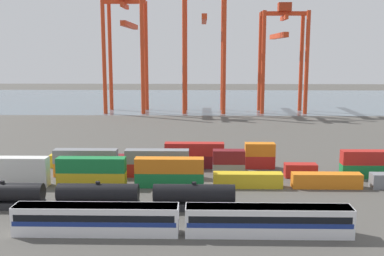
{
  "coord_description": "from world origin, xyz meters",
  "views": [
    {
      "loc": [
        -3.54,
        -80.93,
        23.84
      ],
      "look_at": [
        -5.66,
        17.73,
        7.14
      ],
      "focal_mm": 43.07,
      "sensor_mm": 36.0,
      "label": 1
    }
  ],
  "objects_px": {
    "passenger_train": "(182,219)",
    "gantry_crane_central": "(204,34)",
    "gantry_crane_west": "(126,39)",
    "gantry_crane_east": "(282,46)",
    "freight_tank_row": "(98,196)",
    "shipping_container_22": "(130,161)",
    "shipping_container_25": "(260,162)"
  },
  "relations": [
    {
      "from": "freight_tank_row",
      "to": "shipping_container_25",
      "type": "height_order",
      "value": "freight_tank_row"
    },
    {
      "from": "freight_tank_row",
      "to": "gantry_crane_west",
      "type": "xyz_separation_m",
      "value": [
        -13.82,
        115.15,
        26.02
      ]
    },
    {
      "from": "passenger_train",
      "to": "gantry_crane_east",
      "type": "xyz_separation_m",
      "value": [
        33.65,
        125.15,
        23.24
      ]
    },
    {
      "from": "passenger_train",
      "to": "gantry_crane_east",
      "type": "height_order",
      "value": "gantry_crane_east"
    },
    {
      "from": "passenger_train",
      "to": "gantry_crane_central",
      "type": "bearing_deg",
      "value": 88.47
    },
    {
      "from": "gantry_crane_west",
      "to": "gantry_crane_east",
      "type": "distance_m",
      "value": 60.67
    },
    {
      "from": "shipping_container_22",
      "to": "freight_tank_row",
      "type": "bearing_deg",
      "value": -91.84
    },
    {
      "from": "gantry_crane_west",
      "to": "gantry_crane_east",
      "type": "relative_size",
      "value": 1.11
    },
    {
      "from": "shipping_container_25",
      "to": "gantry_crane_east",
      "type": "distance_m",
      "value": 95.36
    },
    {
      "from": "gantry_crane_west",
      "to": "gantry_crane_east",
      "type": "bearing_deg",
      "value": 0.36
    },
    {
      "from": "shipping_container_22",
      "to": "passenger_train",
      "type": "bearing_deg",
      "value": -70.54
    },
    {
      "from": "freight_tank_row",
      "to": "passenger_train",
      "type": "bearing_deg",
      "value": -36.22
    },
    {
      "from": "gantry_crane_central",
      "to": "freight_tank_row",
      "type": "bearing_deg",
      "value": -98.14
    },
    {
      "from": "passenger_train",
      "to": "freight_tank_row",
      "type": "height_order",
      "value": "freight_tank_row"
    },
    {
      "from": "shipping_container_22",
      "to": "gantry_crane_central",
      "type": "height_order",
      "value": "gantry_crane_central"
    },
    {
      "from": "shipping_container_25",
      "to": "freight_tank_row",
      "type": "bearing_deg",
      "value": -137.48
    },
    {
      "from": "shipping_container_22",
      "to": "shipping_container_25",
      "type": "xyz_separation_m",
      "value": [
        26.76,
        0.0,
        0.0
      ]
    },
    {
      "from": "shipping_container_25",
      "to": "gantry_crane_east",
      "type": "bearing_deg",
      "value": 77.98
    },
    {
      "from": "shipping_container_22",
      "to": "gantry_crane_east",
      "type": "xyz_separation_m",
      "value": [
        45.98,
        90.25,
        24.08
      ]
    },
    {
      "from": "freight_tank_row",
      "to": "shipping_container_22",
      "type": "distance_m",
      "value": 25.3
    },
    {
      "from": "shipping_container_25",
      "to": "gantry_crane_central",
      "type": "height_order",
      "value": "gantry_crane_central"
    },
    {
      "from": "passenger_train",
      "to": "shipping_container_22",
      "type": "bearing_deg",
      "value": 109.46
    },
    {
      "from": "shipping_container_22",
      "to": "gantry_crane_west",
      "type": "bearing_deg",
      "value": 99.25
    },
    {
      "from": "freight_tank_row",
      "to": "shipping_container_22",
      "type": "bearing_deg",
      "value": 88.16
    },
    {
      "from": "freight_tank_row",
      "to": "gantry_crane_west",
      "type": "height_order",
      "value": "gantry_crane_west"
    },
    {
      "from": "passenger_train",
      "to": "shipping_container_25",
      "type": "relative_size",
      "value": 7.3
    },
    {
      "from": "gantry_crane_central",
      "to": "gantry_crane_east",
      "type": "height_order",
      "value": "gantry_crane_central"
    },
    {
      "from": "gantry_crane_west",
      "to": "gantry_crane_central",
      "type": "bearing_deg",
      "value": 0.26
    },
    {
      "from": "gantry_crane_west",
      "to": "gantry_crane_east",
      "type": "height_order",
      "value": "gantry_crane_west"
    },
    {
      "from": "passenger_train",
      "to": "gantry_crane_central",
      "type": "relative_size",
      "value": 0.89
    },
    {
      "from": "shipping_container_22",
      "to": "gantry_crane_central",
      "type": "bearing_deg",
      "value": 80.12
    },
    {
      "from": "shipping_container_22",
      "to": "gantry_crane_central",
      "type": "distance_m",
      "value": 95.79
    }
  ]
}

